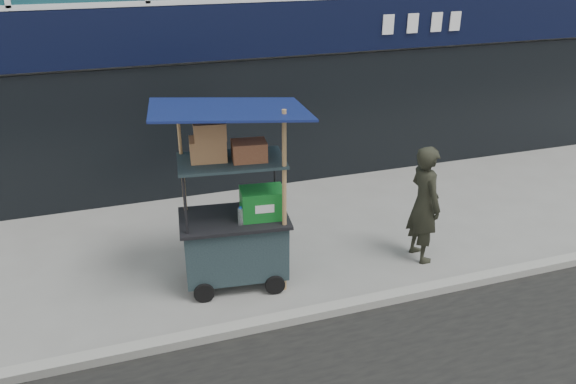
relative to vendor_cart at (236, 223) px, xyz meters
name	(u,v)px	position (x,y,z in m)	size (l,w,h in m)	color
ground	(357,298)	(1.40, -0.90, -0.90)	(80.00, 80.00, 0.00)	slate
curb	(364,303)	(1.40, -1.10, -0.84)	(80.00, 0.18, 0.12)	gray
vendor_cart	(236,223)	(0.00, 0.00, 0.00)	(2.04, 1.56, 2.57)	#19262B
vendor_man	(424,204)	(2.72, -0.22, -0.03)	(0.64, 0.42, 1.75)	black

